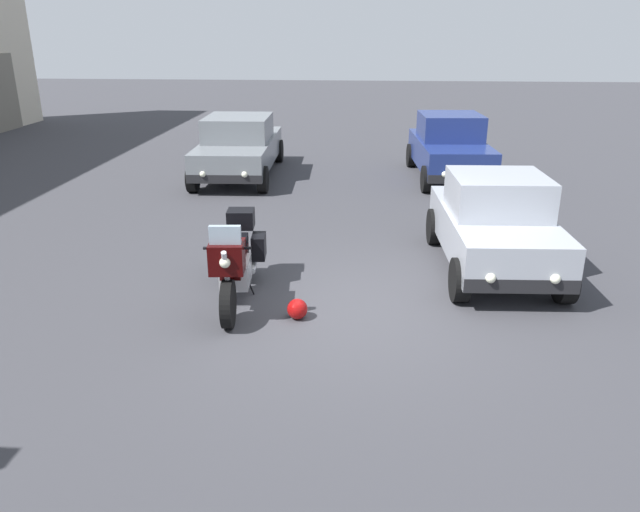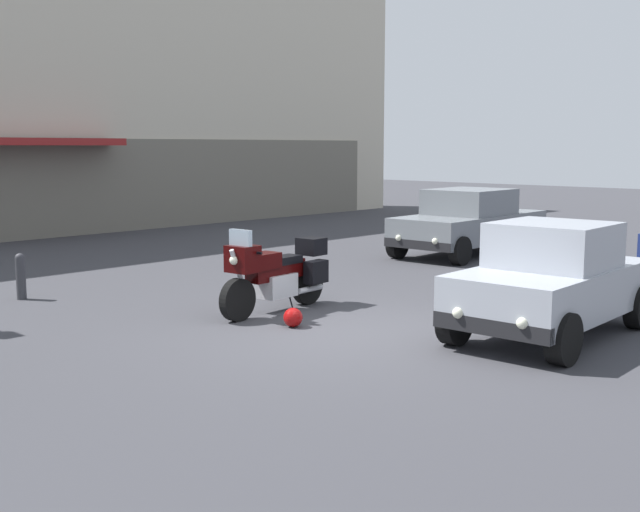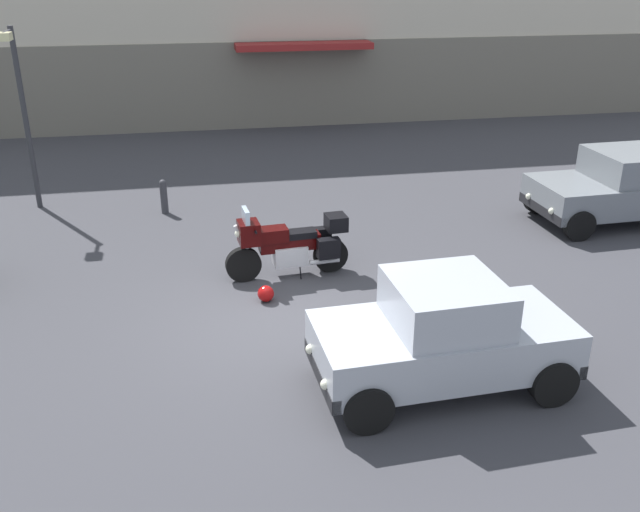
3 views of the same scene
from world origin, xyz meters
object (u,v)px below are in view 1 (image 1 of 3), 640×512
helmet (297,309)px  car_sedan_far (239,146)px  motorcycle (235,259)px  car_compact_side (495,224)px  car_wagon_end (450,147)px

helmet → car_sedan_far: bearing=16.4°
motorcycle → car_compact_side: 4.15m
motorcycle → helmet: motorcycle is taller
motorcycle → car_sedan_far: bearing=-173.9°
car_sedan_far → car_wagon_end: 5.47m
helmet → car_wagon_end: 9.03m
motorcycle → car_wagon_end: (7.93, -3.95, 0.19)m
helmet → car_compact_side: 3.62m
motorcycle → car_wagon_end: car_wagon_end is taller
car_compact_side → car_wagon_end: bearing=176.8°
helmet → car_wagon_end: car_wagon_end is taller
helmet → car_compact_side: size_ratio=0.08×
car_sedan_far → car_wagon_end: (0.11, -5.47, 0.03)m
motorcycle → car_wagon_end: 8.86m
car_compact_side → car_wagon_end: (6.46, -0.08, 0.04)m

